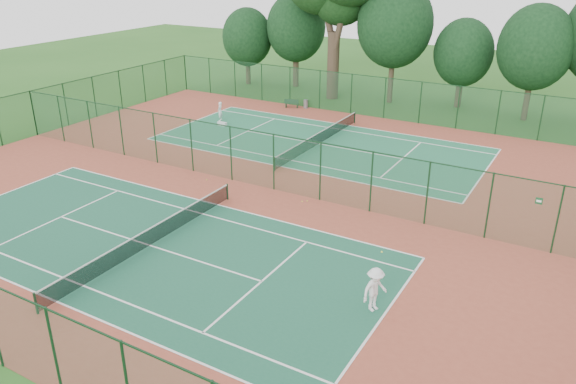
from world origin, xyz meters
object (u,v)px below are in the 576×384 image
(player_far, at_px, (220,111))
(trash_bin, at_px, (306,104))
(player_near, at_px, (375,289))
(bench, at_px, (292,103))
(kit_bag, at_px, (222,124))

(player_far, bearing_deg, trash_bin, 132.99)
(player_near, relative_size, player_far, 1.18)
(player_far, xyz_separation_m, bench, (3.12, 6.64, -0.39))
(bench, relative_size, kit_bag, 1.69)
(player_near, relative_size, kit_bag, 2.35)
(player_near, distance_m, trash_bin, 31.26)
(player_far, bearing_deg, kit_bag, 25.69)
(player_far, distance_m, trash_bin, 8.39)
(trash_bin, distance_m, bench, 1.30)
(kit_bag, bearing_deg, bench, 77.52)
(player_far, height_order, trash_bin, player_far)
(trash_bin, height_order, kit_bag, trash_bin)
(player_far, height_order, kit_bag, player_far)
(bench, height_order, kit_bag, bench)
(trash_bin, relative_size, bench, 0.56)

